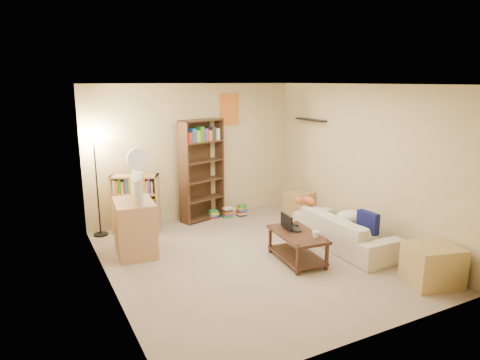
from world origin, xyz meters
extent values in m
plane|color=tan|center=(0.00, 0.00, 0.00)|extent=(4.50, 4.50, 0.00)
cube|color=beige|center=(0.00, 2.25, 1.25)|extent=(4.00, 0.04, 2.50)
cube|color=beige|center=(0.00, -2.25, 1.25)|extent=(4.00, 0.04, 2.50)
cube|color=beige|center=(-2.00, 0.00, 1.25)|extent=(0.04, 4.50, 2.50)
cube|color=beige|center=(2.00, 0.00, 1.25)|extent=(0.04, 4.50, 2.50)
cube|color=silver|center=(0.00, 0.00, 2.50)|extent=(4.00, 4.50, 0.04)
cube|color=red|center=(0.72, 2.24, 2.02)|extent=(0.40, 0.02, 0.58)
cube|color=black|center=(1.92, 1.30, 1.85)|extent=(0.12, 0.80, 0.03)
imported|color=beige|center=(1.50, -0.24, 0.27)|extent=(1.86, 0.78, 0.54)
cube|color=#11154E|center=(1.58, -0.64, 0.51)|extent=(0.13, 0.36, 0.32)
ellipsoid|color=silver|center=(1.64, -0.20, 0.46)|extent=(0.49, 0.35, 0.21)
ellipsoid|color=#D25F2C|center=(1.31, 0.46, 0.60)|extent=(0.34, 0.16, 0.14)
sphere|color=#D25F2C|center=(1.12, 0.47, 0.62)|extent=(0.11, 0.11, 0.11)
cube|color=#3F2418|center=(0.54, -0.35, 0.41)|extent=(0.62, 1.01, 0.04)
cube|color=#3F2418|center=(0.54, -0.35, 0.09)|extent=(0.59, 0.96, 0.03)
cube|color=#3F2418|center=(0.27, -0.75, 0.21)|extent=(0.04, 0.04, 0.43)
cube|color=#3F2418|center=(0.72, -0.79, 0.21)|extent=(0.04, 0.04, 0.43)
cube|color=#3F2418|center=(0.35, 0.09, 0.21)|extent=(0.04, 0.04, 0.43)
cube|color=#3F2418|center=(0.80, 0.05, 0.21)|extent=(0.04, 0.04, 0.43)
imported|color=black|center=(0.60, -0.19, 0.44)|extent=(0.40, 0.33, 0.02)
cube|color=white|center=(0.46, -0.17, 0.55)|extent=(0.04, 0.32, 0.21)
imported|color=white|center=(0.65, -0.62, 0.48)|extent=(0.11, 0.11, 0.10)
cube|color=black|center=(0.68, -0.04, 0.44)|extent=(0.09, 0.18, 0.02)
cube|color=tan|center=(-1.46, 0.99, 0.41)|extent=(0.62, 0.82, 0.82)
imported|color=black|center=(-1.46, 0.99, 1.02)|extent=(0.72, 0.23, 0.40)
cube|color=#44291A|center=(0.06, 2.05, 0.94)|extent=(0.89, 0.51, 1.87)
cube|color=tan|center=(-1.21, 1.93, 0.50)|extent=(0.84, 0.61, 1.00)
cylinder|color=silver|center=(-1.15, 1.91, 1.02)|extent=(0.20, 0.20, 0.04)
cylinder|color=silver|center=(-1.15, 1.91, 1.12)|extent=(0.02, 0.02, 0.20)
cylinder|color=silver|center=(-1.15, 1.88, 1.28)|extent=(0.36, 0.06, 0.36)
cylinder|color=black|center=(-1.80, 2.05, 0.01)|extent=(0.24, 0.24, 0.03)
cylinder|color=black|center=(-1.80, 2.05, 0.77)|extent=(0.03, 0.03, 1.54)
cone|color=#FFF6C6|center=(-1.80, 2.05, 1.57)|extent=(0.28, 0.28, 0.12)
cube|color=tan|center=(1.72, 1.31, 0.25)|extent=(0.53, 0.53, 0.50)
cube|color=tan|center=(1.65, -1.74, 0.26)|extent=(0.75, 0.67, 0.52)
cube|color=red|center=(0.26, 2.01, 0.08)|extent=(0.18, 0.14, 0.15)
cube|color=#1966B2|center=(0.53, 1.95, 0.09)|extent=(0.18, 0.14, 0.19)
cube|color=gold|center=(0.81, 1.89, 0.11)|extent=(0.18, 0.14, 0.22)
camera|label=1|loc=(-2.84, -5.10, 2.55)|focal=32.00mm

